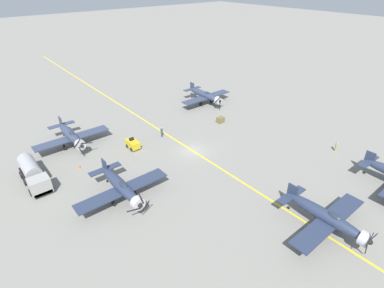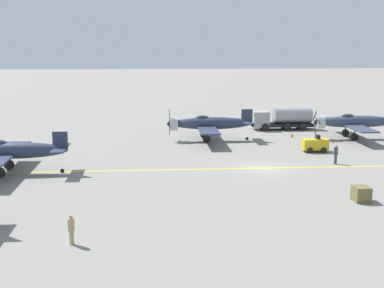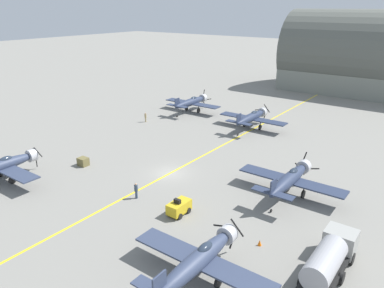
{
  "view_description": "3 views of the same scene",
  "coord_description": "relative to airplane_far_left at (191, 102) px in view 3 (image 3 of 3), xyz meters",
  "views": [
    {
      "loc": [
        26.31,
        31.82,
        25.17
      ],
      "look_at": [
        0.5,
        0.34,
        1.65
      ],
      "focal_mm": 28.0,
      "sensor_mm": 36.0,
      "label": 1
    },
    {
      "loc": [
        -46.6,
        10.07,
        11.05
      ],
      "look_at": [
        -0.03,
        6.43,
        2.33
      ],
      "focal_mm": 50.0,
      "sensor_mm": 36.0,
      "label": 2
    },
    {
      "loc": [
        27.72,
        -32.94,
        19.91
      ],
      "look_at": [
        -1.2,
        6.36,
        1.79
      ],
      "focal_mm": 35.0,
      "sensor_mm": 36.0,
      "label": 3
    }
  ],
  "objects": [
    {
      "name": "airplane_near_right",
      "position": [
        29.4,
        -38.82,
        0.0
      ],
      "size": [
        12.0,
        9.98,
        3.65
      ],
      "rotation": [
        0.0,
        0.0,
        -0.21
      ],
      "color": "#343E57",
      "rests_on": "ground"
    },
    {
      "name": "ground_crew_walking",
      "position": [
        16.19,
        -32.1,
        -1.01
      ],
      "size": [
        0.4,
        0.4,
        1.83
      ],
      "color": "#334256",
      "rests_on": "ground"
    },
    {
      "name": "taxiway_stripe",
      "position": [
        15.02,
        -24.93,
        -2.01
      ],
      "size": [
        0.3,
        160.0,
        0.01
      ],
      "primitive_type": "cube",
      "color": "yellow",
      "rests_on": "ground"
    },
    {
      "name": "airplane_far_left",
      "position": [
        0.0,
        0.0,
        0.0
      ],
      "size": [
        12.0,
        9.98,
        3.78
      ],
      "rotation": [
        0.0,
        0.0,
        0.23
      ],
      "color": "#2B354E",
      "rests_on": "ground"
    },
    {
      "name": "airplane_mid_right",
      "position": [
        29.41,
        -21.53,
        0.0
      ],
      "size": [
        12.0,
        9.98,
        3.76
      ],
      "rotation": [
        0.0,
        0.0,
        0.11
      ],
      "color": "#2A344D",
      "rests_on": "ground"
    },
    {
      "name": "airplane_far_center",
      "position": [
        14.64,
        -2.51,
        0.0
      ],
      "size": [
        12.0,
        9.98,
        3.65
      ],
      "rotation": [
        0.0,
        0.0,
        0.31
      ],
      "color": "#28324C",
      "rests_on": "ground"
    },
    {
      "name": "airplane_near_left",
      "position": [
        0.3,
        -38.59,
        0.0
      ],
      "size": [
        12.0,
        9.98,
        3.65
      ],
      "rotation": [
        0.0,
        0.0,
        -0.13
      ],
      "color": "#323D56",
      "rests_on": "ground"
    },
    {
      "name": "ground_plane",
      "position": [
        15.02,
        -24.93,
        -2.01
      ],
      "size": [
        400.0,
        400.0,
        0.0
      ],
      "primitive_type": "plane",
      "color": "gray"
    },
    {
      "name": "supply_crate_by_tanker",
      "position": [
        4.21,
        -29.78,
        -1.47
      ],
      "size": [
        1.33,
        1.12,
        1.09
      ],
      "primitive_type": "cube",
      "rotation": [
        0.0,
        0.0,
        0.03
      ],
      "color": "brown",
      "rests_on": "ground"
    },
    {
      "name": "traffic_cone",
      "position": [
        31.04,
        -31.89,
        -1.74
      ],
      "size": [
        0.36,
        0.36,
        0.55
      ],
      "primitive_type": "cone",
      "color": "orange",
      "rests_on": "ground"
    },
    {
      "name": "fuel_tanker",
      "position": [
        37.05,
        -32.11,
        -0.5
      ],
      "size": [
        2.67,
        8.0,
        2.98
      ],
      "color": "black",
      "rests_on": "ground"
    },
    {
      "name": "tow_tractor",
      "position": [
        22.02,
        -31.93,
        -1.22
      ],
      "size": [
        1.57,
        2.6,
        1.79
      ],
      "color": "gold",
      "rests_on": "ground"
    },
    {
      "name": "hangar",
      "position": [
        21.87,
        39.23,
        5.75
      ],
      "size": [
        35.24,
        20.14,
        20.14
      ],
      "color": "gray",
      "rests_on": "ground"
    },
    {
      "name": "ground_crew_inspecting",
      "position": [
        -2.7,
        -10.34,
        -1.07
      ],
      "size": [
        0.38,
        0.38,
        1.73
      ],
      "color": "tan",
      "rests_on": "ground"
    }
  ]
}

